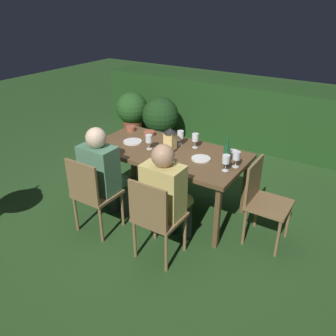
{
  "coord_description": "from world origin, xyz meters",
  "views": [
    {
      "loc": [
        1.9,
        -2.96,
        2.3
      ],
      "look_at": [
        0.0,
        0.0,
        0.52
      ],
      "focal_mm": 36.56,
      "sensor_mm": 36.0,
      "label": 1
    }
  ],
  "objects": [
    {
      "name": "bowl_dip",
      "position": [
        -0.74,
        0.27,
        0.78
      ],
      "size": [
        0.11,
        0.11,
        0.06
      ],
      "color": "#9E5138",
      "rests_on": "dining_table"
    },
    {
      "name": "wine_glass_e",
      "position": [
        0.22,
        0.23,
        0.86
      ],
      "size": [
        0.08,
        0.08,
        0.17
      ],
      "color": "silver",
      "rests_on": "dining_table"
    },
    {
      "name": "potted_plant_by_hedge",
      "position": [
        -1.91,
        1.77,
        0.43
      ],
      "size": [
        0.57,
        0.57,
        0.76
      ],
      "color": "brown",
      "rests_on": "ground"
    },
    {
      "name": "wine_glass_d",
      "position": [
        0.8,
        0.02,
        0.86
      ],
      "size": [
        0.08,
        0.08,
        0.17
      ],
      "color": "silver",
      "rests_on": "dining_table"
    },
    {
      "name": "wine_glass_b",
      "position": [
        -0.2,
        -0.08,
        0.86
      ],
      "size": [
        0.08,
        0.08,
        0.17
      ],
      "color": "silver",
      "rests_on": "dining_table"
    },
    {
      "name": "ground_plane",
      "position": [
        0.0,
        0.0,
        0.0
      ],
      "size": [
        16.0,
        16.0,
        0.0
      ],
      "primitive_type": "plane",
      "color": "#26471E"
    },
    {
      "name": "lantern_centerpiece",
      "position": [
        0.02,
        0.01,
        0.89
      ],
      "size": [
        0.15,
        0.15,
        0.27
      ],
      "color": "black",
      "rests_on": "dining_table"
    },
    {
      "name": "plate_a",
      "position": [
        -0.48,
        -0.03,
        0.75
      ],
      "size": [
        0.22,
        0.22,
        0.01
      ],
      "primitive_type": "cylinder",
      "color": "silver",
      "rests_on": "dining_table"
    },
    {
      "name": "potted_plant_corner",
      "position": [
        -1.2,
        1.64,
        0.46
      ],
      "size": [
        0.61,
        0.61,
        0.8
      ],
      "color": "brown",
      "rests_on": "ground"
    },
    {
      "name": "chair_head_far",
      "position": [
        1.13,
        0.0,
        0.49
      ],
      "size": [
        0.4,
        0.42,
        0.87
      ],
      "color": "brown",
      "rests_on": "ground"
    },
    {
      "name": "green_bottle_on_table",
      "position": [
        0.69,
        0.03,
        0.85
      ],
      "size": [
        0.07,
        0.07,
        0.29
      ],
      "color": "#195128",
      "rests_on": "dining_table"
    },
    {
      "name": "person_in_mustard",
      "position": [
        0.4,
        -0.64,
        0.64
      ],
      "size": [
        0.38,
        0.47,
        1.15
      ],
      "color": "tan",
      "rests_on": "ground"
    },
    {
      "name": "bowl_olives",
      "position": [
        -0.45,
        0.26,
        0.77
      ],
      "size": [
        0.14,
        0.14,
        0.05
      ],
      "color": "#9E5138",
      "rests_on": "dining_table"
    },
    {
      "name": "hedge_backdrop",
      "position": [
        0.0,
        2.52,
        0.51
      ],
      "size": [
        5.38,
        0.81,
        1.02
      ],
      "primitive_type": "cube",
      "color": "#1E4219",
      "rests_on": "ground"
    },
    {
      "name": "plate_b",
      "position": [
        0.42,
        -0.01,
        0.75
      ],
      "size": [
        0.2,
        0.2,
        0.01
      ],
      "primitive_type": "cylinder",
      "color": "silver",
      "rests_on": "dining_table"
    },
    {
      "name": "bowl_bread",
      "position": [
        0.18,
        -0.26,
        0.78
      ],
      "size": [
        0.12,
        0.12,
        0.06
      ],
      "color": "silver",
      "rests_on": "dining_table"
    },
    {
      "name": "wine_glass_c",
      "position": [
        0.03,
        0.22,
        0.86
      ],
      "size": [
        0.08,
        0.08,
        0.17
      ],
      "color": "silver",
      "rests_on": "dining_table"
    },
    {
      "name": "bowl_salad",
      "position": [
        0.67,
        0.27,
        0.77
      ],
      "size": [
        0.11,
        0.11,
        0.05
      ],
      "color": "silver",
      "rests_on": "dining_table"
    },
    {
      "name": "wine_glass_a",
      "position": [
        0.75,
        -0.12,
        0.86
      ],
      "size": [
        0.08,
        0.08,
        0.17
      ],
      "color": "silver",
      "rests_on": "dining_table"
    },
    {
      "name": "chair_side_left_a",
      "position": [
        -0.4,
        -0.83,
        0.49
      ],
      "size": [
        0.42,
        0.4,
        0.87
      ],
      "color": "brown",
      "rests_on": "ground"
    },
    {
      "name": "dining_table",
      "position": [
        0.0,
        0.0,
        0.69
      ],
      "size": [
        1.76,
        0.88,
        0.74
      ],
      "color": "brown",
      "rests_on": "ground"
    },
    {
      "name": "chair_side_left_b",
      "position": [
        0.4,
        -0.83,
        0.49
      ],
      "size": [
        0.42,
        0.4,
        0.87
      ],
      "color": "brown",
      "rests_on": "ground"
    },
    {
      "name": "person_in_green",
      "position": [
        -0.4,
        -0.64,
        0.64
      ],
      "size": [
        0.38,
        0.47,
        1.15
      ],
      "color": "#4C7A5B",
      "rests_on": "ground"
    }
  ]
}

